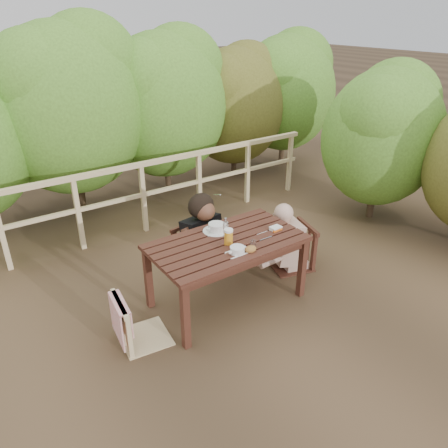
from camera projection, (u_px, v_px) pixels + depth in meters
ground at (227, 300)px, 4.66m from camera, size 60.00×60.00×0.00m
table at (227, 272)px, 4.50m from camera, size 1.55×0.87×0.72m
chair_left at (141, 298)px, 3.91m from camera, size 0.51×0.51×0.93m
chair_far at (193, 232)px, 5.20m from camera, size 0.47×0.47×0.82m
chair_right at (292, 229)px, 5.08m from camera, size 0.60×0.60×0.98m
woman at (191, 208)px, 5.08m from camera, size 0.69×0.80×1.44m
diner_right at (295, 214)px, 5.01m from camera, size 0.80×0.71×1.37m
railing at (143, 198)px, 5.90m from camera, size 5.60×0.10×1.01m
hedge_row at (125, 79)px, 6.37m from camera, size 6.60×1.60×3.80m
shrub_side at (437, 128)px, 5.53m from camera, size 1.40×2.20×2.90m
soup_near at (237, 251)px, 4.10m from camera, size 0.24×0.24×0.08m
soup_far at (216, 228)px, 4.51m from camera, size 0.29×0.29×0.10m
bread_roll at (251, 249)px, 4.13m from camera, size 0.12×0.09×0.07m
beer_glass at (228, 237)px, 4.24m from camera, size 0.09×0.09×0.17m
bottle at (226, 228)px, 4.35m from camera, size 0.06×0.06×0.23m
tumbler at (253, 244)px, 4.23m from camera, size 0.06×0.06×0.07m
butter_tub at (276, 229)px, 4.54m from camera, size 0.13×0.09×0.05m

